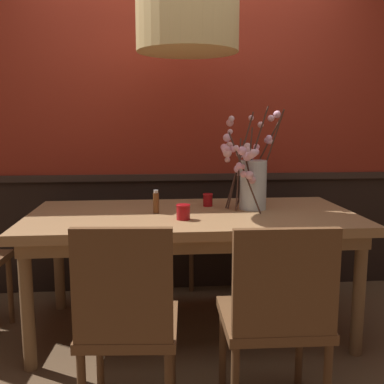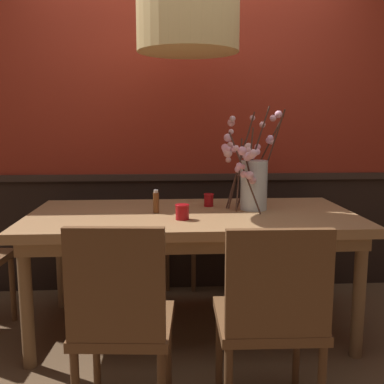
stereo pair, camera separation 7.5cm
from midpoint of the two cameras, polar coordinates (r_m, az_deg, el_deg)
name	(u,v)px [view 2 (the right image)]	position (r m, az deg, el deg)	size (l,w,h in m)	color
ground_plane	(192,328)	(2.97, 0.76, -17.17)	(24.00, 24.00, 0.00)	brown
back_wall	(186,117)	(3.44, -0.17, 9.71)	(4.59, 0.14, 2.72)	black
dining_table	(192,226)	(2.74, 0.79, -4.38)	(1.99, 0.97, 0.76)	#997047
chair_far_side_left	(143,218)	(3.63, -5.78, -3.40)	(0.44, 0.44, 0.96)	brown
chair_near_side_left	(121,317)	(1.92, -7.96, -15.73)	(0.44, 0.45, 0.92)	brown
chair_far_side_right	(217,216)	(3.65, 3.88, -3.17)	(0.48, 0.45, 0.96)	brown
chair_near_side_right	(271,313)	(1.99, 11.28, -15.08)	(0.46, 0.45, 0.90)	brown
vase_with_blossoms	(252,178)	(2.83, 8.45, 1.83)	(0.41, 0.45, 0.65)	silver
candle_holder_nearer_center	(209,200)	(2.92, 2.91, -1.02)	(0.07, 0.07, 0.08)	#9E0F14
candle_holder_nearer_edge	(182,212)	(2.52, -0.41, -2.58)	(0.08, 0.08, 0.09)	#9E0F14
condiment_bottle	(156,202)	(2.70, -3.88, -1.31)	(0.04, 0.04, 0.14)	brown
pendant_lamp	(188,27)	(2.82, 0.28, 20.49)	(0.62, 0.62, 1.00)	tan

